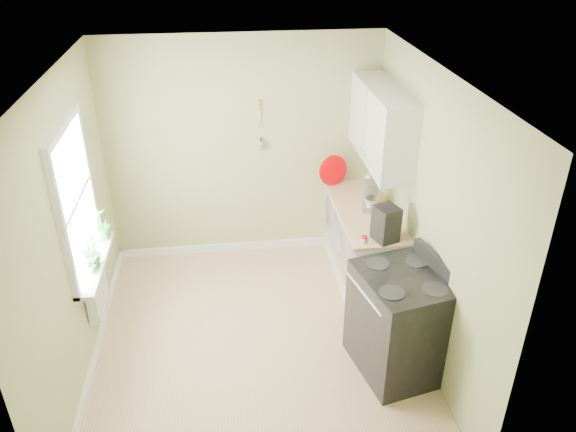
{
  "coord_description": "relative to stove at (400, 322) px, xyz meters",
  "views": [
    {
      "loc": [
        -0.23,
        -4.35,
        3.83
      ],
      "look_at": [
        0.37,
        0.55,
        1.13
      ],
      "focal_mm": 35.0,
      "sensor_mm": 36.0,
      "label": 1
    }
  ],
  "objects": [
    {
      "name": "upper_cabinets",
      "position": [
        0.15,
        1.57,
        1.33
      ],
      "size": [
        0.35,
        1.4,
        0.8
      ],
      "primitive_type": "cube",
      "color": "white",
      "rests_on": "wall_right"
    },
    {
      "name": "countertop",
      "position": [
        0.01,
        1.47,
        0.37
      ],
      "size": [
        0.64,
        1.6,
        0.04
      ],
      "primitive_type": "cube",
      "color": "#DEB788",
      "rests_on": "base_cabinets"
    },
    {
      "name": "radiator",
      "position": [
        -2.82,
        0.72,
        0.03
      ],
      "size": [
        0.12,
        0.5,
        0.35
      ],
      "primitive_type": "cube",
      "color": "white",
      "rests_on": "wall_left"
    },
    {
      "name": "plant_c",
      "position": [
        -2.78,
        1.21,
        0.55
      ],
      "size": [
        0.22,
        0.22,
        0.34
      ],
      "primitive_type": "imported",
      "rotation": [
        0.0,
        0.0,
        4.52
      ],
      "color": "#3A803F",
      "rests_on": "window_sill"
    },
    {
      "name": "wall_utensils",
      "position": [
        -1.08,
        2.25,
        1.04
      ],
      "size": [
        0.02,
        0.14,
        0.58
      ],
      "color": "#DEB788",
      "rests_on": "wall_back"
    },
    {
      "name": "jar",
      "position": [
        -0.17,
        0.77,
        0.43
      ],
      "size": [
        0.07,
        0.07,
        0.07
      ],
      "color": "#BFB195",
      "rests_on": "countertop"
    },
    {
      "name": "kettle",
      "position": [
        -0.23,
        2.19,
        0.48
      ],
      "size": [
        0.18,
        0.1,
        0.18
      ],
      "color": "silver",
      "rests_on": "countertop"
    },
    {
      "name": "window",
      "position": [
        -2.86,
        0.77,
        1.03
      ],
      "size": [
        0.06,
        1.14,
        1.44
      ],
      "color": "white",
      "rests_on": "wall_left"
    },
    {
      "name": "window_sill",
      "position": [
        -2.79,
        0.77,
        0.36
      ],
      "size": [
        0.18,
        1.14,
        0.04
      ],
      "primitive_type": "cube",
      "color": "white",
      "rests_on": "wall_left"
    },
    {
      "name": "floor",
      "position": [
        -1.28,
        0.47,
        -0.53
      ],
      "size": [
        3.2,
        3.6,
        0.02
      ],
      "primitive_type": "cube",
      "color": "tan",
      "rests_on": "ground"
    },
    {
      "name": "wall_left",
      "position": [
        -2.89,
        0.47,
        0.83
      ],
      "size": [
        0.02,
        3.6,
        2.7
      ],
      "primitive_type": "cube",
      "color": "tan",
      "rests_on": "floor"
    },
    {
      "name": "red_tray",
      "position": [
        -0.23,
        2.15,
        0.58
      ],
      "size": [
        0.37,
        0.18,
        0.37
      ],
      "primitive_type": "cylinder",
      "rotation": [
        1.45,
        0.0,
        0.33
      ],
      "color": "#C70005",
      "rests_on": "countertop"
    },
    {
      "name": "plant_b",
      "position": [
        -2.78,
        0.69,
        0.53
      ],
      "size": [
        0.2,
        0.21,
        0.31
      ],
      "primitive_type": "imported",
      "rotation": [
        0.0,
        0.0,
        2.01
      ],
      "color": "#3A803F",
      "rests_on": "window_sill"
    },
    {
      "name": "stove",
      "position": [
        0.0,
        0.0,
        0.0
      ],
      "size": [
        0.9,
        0.98,
        1.16
      ],
      "color": "black",
      "rests_on": "floor"
    },
    {
      "name": "base_cabinets",
      "position": [
        0.02,
        1.47,
        -0.09
      ],
      "size": [
        0.6,
        1.6,
        0.87
      ],
      "primitive_type": "cube",
      "color": "white",
      "rests_on": "floor"
    },
    {
      "name": "stand_mixer",
      "position": [
        0.07,
        1.51,
        0.55
      ],
      "size": [
        0.24,
        0.33,
        0.37
      ],
      "color": "#B2B2B7",
      "rests_on": "countertop"
    },
    {
      "name": "ceiling",
      "position": [
        -1.28,
        0.47,
        2.19
      ],
      "size": [
        3.2,
        3.6,
        0.02
      ],
      "primitive_type": "cube",
      "color": "white",
      "rests_on": "wall_back"
    },
    {
      "name": "wall_back",
      "position": [
        -1.28,
        2.28,
        0.83
      ],
      "size": [
        3.2,
        0.02,
        2.7
      ],
      "primitive_type": "cube",
      "color": "tan",
      "rests_on": "floor"
    },
    {
      "name": "coffee_maker",
      "position": [
        0.04,
        0.82,
        0.56
      ],
      "size": [
        0.28,
        0.29,
        0.37
      ],
      "color": "black",
      "rests_on": "countertop"
    },
    {
      "name": "plant_a",
      "position": [
        -2.78,
        0.58,
        0.51
      ],
      "size": [
        0.16,
        0.13,
        0.27
      ],
      "primitive_type": "imported",
      "rotation": [
        0.0,
        0.0,
        0.27
      ],
      "color": "#3A803F",
      "rests_on": "window_sill"
    },
    {
      "name": "wall_right",
      "position": [
        0.33,
        0.47,
        0.83
      ],
      "size": [
        0.02,
        3.6,
        2.7
      ],
      "primitive_type": "cube",
      "color": "tan",
      "rests_on": "floor"
    }
  ]
}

